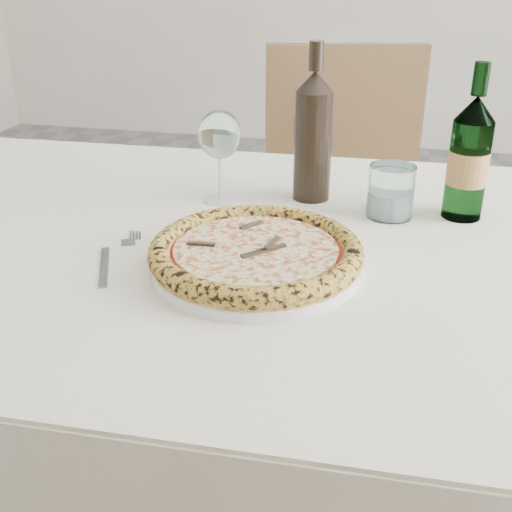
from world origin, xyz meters
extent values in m
cube|color=slate|center=(0.00, 0.00, -0.01)|extent=(5.00, 6.00, 0.02)
cube|color=brown|center=(0.05, -0.26, 0.73)|extent=(1.52, 0.90, 0.04)
cube|color=beige|center=(0.05, -0.26, 0.75)|extent=(1.58, 0.96, 0.01)
cube|color=beige|center=(0.05, 0.20, 0.64)|extent=(1.56, 0.01, 0.22)
cylinder|color=brown|center=(-0.64, 0.11, 0.35)|extent=(0.06, 0.06, 0.71)
cube|color=brown|center=(0.10, 0.47, 0.45)|extent=(0.52, 0.52, 0.04)
cube|color=brown|center=(0.07, 0.67, 0.70)|extent=(0.44, 0.13, 0.46)
cylinder|color=brown|center=(0.25, 0.70, 0.21)|extent=(0.04, 0.04, 0.43)
cylinder|color=brown|center=(0.33, 0.32, 0.21)|extent=(0.04, 0.04, 0.43)
cylinder|color=brown|center=(-0.12, 0.62, 0.21)|extent=(0.04, 0.04, 0.43)
cylinder|color=brown|center=(-0.04, 0.25, 0.21)|extent=(0.04, 0.04, 0.43)
cylinder|color=white|center=(0.05, -0.36, 0.76)|extent=(0.30, 0.30, 0.01)
torus|color=white|center=(0.05, -0.36, 0.77)|extent=(0.29, 0.29, 0.01)
cylinder|color=#F0AD65|center=(0.05, -0.36, 0.78)|extent=(0.29, 0.29, 0.01)
torus|color=gold|center=(0.05, -0.36, 0.78)|extent=(0.30, 0.30, 0.03)
cylinder|color=red|center=(0.05, -0.36, 0.78)|extent=(0.25, 0.25, 0.00)
cylinder|color=beige|center=(0.05, -0.36, 0.79)|extent=(0.23, 0.23, 0.00)
cube|color=#4D4131|center=(0.08, -0.36, 0.79)|extent=(0.04, 0.01, 0.00)
cube|color=#4D4131|center=(0.06, -0.32, 0.79)|extent=(0.02, 0.04, 0.00)
cube|color=#4D4131|center=(-0.01, -0.32, 0.79)|extent=(0.04, 0.03, 0.00)
cube|color=#4D4131|center=(0.02, -0.38, 0.79)|extent=(0.04, 0.03, 0.00)
cube|color=#4D4131|center=(0.06, -0.41, 0.79)|extent=(0.02, 0.04, 0.00)
cube|color=gray|center=(-0.16, -0.40, 0.76)|extent=(0.06, 0.12, 0.00)
cube|color=gray|center=(-0.16, -0.33, 0.76)|extent=(0.03, 0.03, 0.00)
cylinder|color=gray|center=(-0.17, -0.30, 0.76)|extent=(0.00, 0.03, 0.00)
cylinder|color=gray|center=(-0.17, -0.30, 0.76)|extent=(0.00, 0.03, 0.00)
cylinder|color=gray|center=(-0.16, -0.30, 0.76)|extent=(0.00, 0.03, 0.00)
cylinder|color=gray|center=(-0.16, -0.30, 0.76)|extent=(0.00, 0.03, 0.00)
cylinder|color=white|center=(-0.07, -0.11, 0.76)|extent=(0.06, 0.06, 0.00)
cylinder|color=white|center=(-0.07, -0.11, 0.80)|extent=(0.01, 0.01, 0.08)
ellipsoid|color=white|center=(-0.07, -0.11, 0.88)|extent=(0.07, 0.07, 0.08)
cylinder|color=white|center=(0.22, -0.12, 0.80)|extent=(0.08, 0.08, 0.09)
cylinder|color=white|center=(0.22, -0.12, 0.78)|extent=(0.07, 0.07, 0.04)
cylinder|color=#396E40|center=(0.34, -0.09, 0.84)|extent=(0.06, 0.06, 0.16)
cone|color=#396E40|center=(0.34, -0.09, 0.94)|extent=(0.06, 0.06, 0.04)
cylinder|color=#396E40|center=(0.34, -0.09, 0.98)|extent=(0.02, 0.02, 0.05)
cylinder|color=tan|center=(0.34, -0.09, 0.84)|extent=(0.07, 0.07, 0.06)
cylinder|color=black|center=(0.08, -0.06, 0.85)|extent=(0.07, 0.07, 0.19)
cone|color=black|center=(0.08, -0.06, 0.96)|extent=(0.07, 0.07, 0.03)
cylinder|color=black|center=(0.08, -0.06, 1.00)|extent=(0.02, 0.02, 0.05)
camera|label=1|loc=(0.23, -1.15, 1.16)|focal=45.00mm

